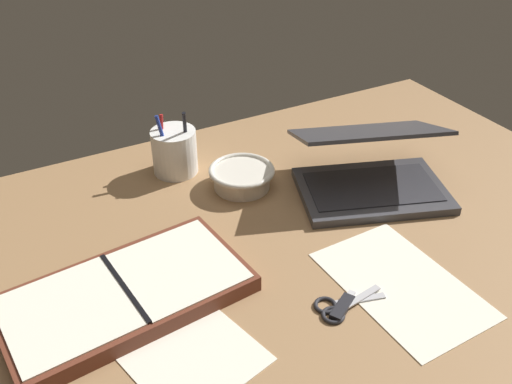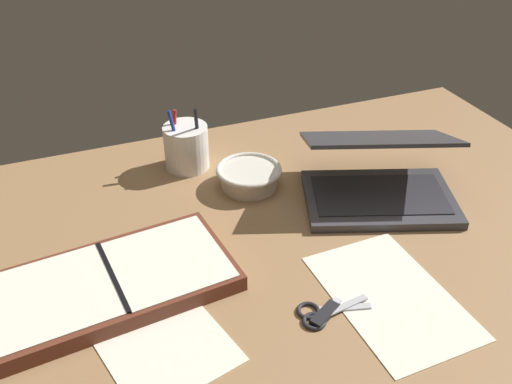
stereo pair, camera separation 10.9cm
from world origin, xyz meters
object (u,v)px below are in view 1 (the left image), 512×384
laptop (370,170)px  bowl (242,176)px  planner (126,294)px  pen_cup (174,151)px  scissors (336,308)px

laptop → bowl: (-23.69, 13.49, -2.01)cm
laptop → planner: bearing=-152.0°
pen_cup → scissors: 53.38cm
laptop → scissors: size_ratio=3.04×
scissors → pen_cup: bearing=100.9°
laptop → pen_cup: (-33.84, 26.33, 0.49)cm
laptop → scissors: (-26.79, -26.38, -4.29)cm
planner → scissors: (29.65, -17.98, -1.29)cm
scissors → bowl: bearing=88.9°
pen_cup → planner: (-22.60, -34.72, -3.49)cm
bowl → planner: bowl is taller
pen_cup → bowl: bearing=-51.7°
pen_cup → laptop: bearing=-37.9°
bowl → planner: 39.39cm
planner → bowl: bearing=27.6°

